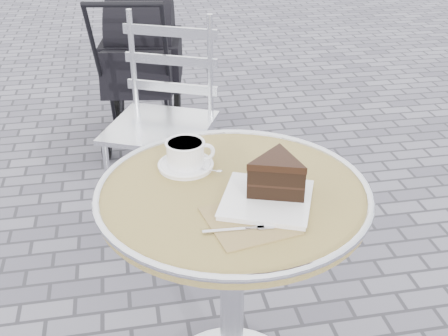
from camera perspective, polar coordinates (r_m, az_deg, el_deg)
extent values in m
cylinder|color=silver|center=(1.67, 0.82, -13.03)|extent=(0.07, 0.07, 0.67)
cylinder|color=tan|center=(1.46, 0.92, -2.78)|extent=(0.70, 0.70, 0.03)
torus|color=silver|center=(1.45, 0.92, -2.28)|extent=(0.72, 0.72, 0.02)
cylinder|color=white|center=(1.56, -3.90, 0.22)|extent=(0.15, 0.15, 0.01)
cylinder|color=white|center=(1.54, -3.95, 1.48)|extent=(0.11, 0.11, 0.07)
torus|color=white|center=(1.55, -1.87, 1.64)|extent=(0.05, 0.01, 0.05)
cylinder|color=#CFBD8A|center=(1.53, -3.99, 2.48)|extent=(0.09, 0.09, 0.01)
cube|color=#8E724E|center=(1.33, 2.58, -5.37)|extent=(0.22, 0.22, 0.00)
cube|color=white|center=(1.40, 4.36, -3.29)|extent=(0.28, 0.28, 0.01)
cylinder|color=silver|center=(2.45, -11.51, -2.40)|extent=(0.02, 0.02, 0.47)
cylinder|color=silver|center=(2.33, -3.56, -3.55)|extent=(0.02, 0.02, 0.47)
cylinder|color=silver|center=(2.72, -8.48, 1.34)|extent=(0.02, 0.02, 0.47)
cylinder|color=silver|center=(2.62, -1.27, 0.49)|extent=(0.02, 0.02, 0.47)
cube|color=silver|center=(2.41, -6.52, 4.14)|extent=(0.55, 0.55, 0.02)
cube|color=black|center=(3.27, -8.47, 9.78)|extent=(0.46, 0.64, 0.36)
cylinder|color=black|center=(2.68, -10.31, 16.04)|extent=(0.37, 0.09, 0.03)
cylinder|color=black|center=(3.19, -11.83, 2.20)|extent=(0.06, 0.16, 0.16)
cylinder|color=black|center=(3.14, -5.15, 2.33)|extent=(0.06, 0.16, 0.16)
cylinder|color=black|center=(3.65, -10.62, 6.59)|extent=(0.07, 0.25, 0.25)
cylinder|color=black|center=(3.61, -4.75, 6.74)|extent=(0.07, 0.25, 0.25)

